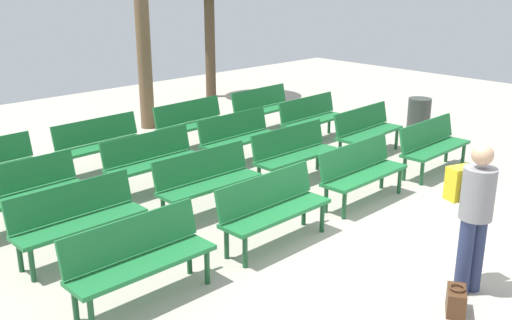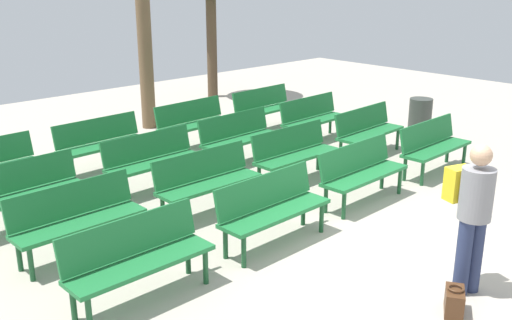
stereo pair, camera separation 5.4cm
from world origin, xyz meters
name	(u,v)px [view 2 (the right image)]	position (x,y,z in m)	size (l,w,h in m)	color
ground_plane	(422,257)	(0.00, 0.00, 0.00)	(24.00, 24.00, 0.00)	#B2A899
bench_r0_c0	(137,255)	(-2.98, 1.54, 0.50)	(1.60, 0.49, 0.87)	#1E7238
bench_r0_c1	(272,206)	(-1.04, 1.54, 0.50)	(1.61, 0.51, 0.87)	#1E7238
bench_r0_c2	(361,169)	(0.91, 1.63, 0.50)	(1.61, 0.51, 0.87)	#1E7238
bench_r0_c3	(433,144)	(2.89, 1.62, 0.50)	(1.61, 0.52, 0.87)	#1E7238
bench_r1_c0	(77,216)	(-2.96, 2.91, 0.50)	(1.60, 0.49, 0.87)	#1E7238
bench_r1_c1	(207,178)	(-0.98, 2.90, 0.50)	(1.61, 0.50, 0.87)	#1E7238
bench_r1_c2	(294,151)	(0.87, 2.95, 0.50)	(1.60, 0.49, 0.87)	#1E7238
bench_r1_c3	(367,129)	(2.90, 2.99, 0.50)	(1.62, 0.56, 0.87)	#1E7238
bench_r2_c0	(24,189)	(-3.04, 4.22, 0.50)	(1.61, 0.53, 0.87)	#1E7238
bench_r2_c1	(152,158)	(-1.01, 4.23, 0.50)	(1.60, 0.50, 0.87)	#1E7238
bench_r2_c2	(239,135)	(0.86, 4.29, 0.50)	(1.62, 0.54, 0.87)	#1E7238
bench_r2_c3	(312,116)	(2.88, 4.32, 0.50)	(1.62, 0.54, 0.87)	#1E7238
bench_r3_c1	(101,141)	(-1.10, 5.63, 0.50)	(1.62, 0.54, 0.87)	#1E7238
bench_r3_c2	(193,121)	(0.91, 5.67, 0.50)	(1.62, 0.55, 0.87)	#1E7238
bench_r3_c3	(265,106)	(2.84, 5.66, 0.50)	(1.62, 0.55, 0.87)	#1E7238
tree_0	(146,61)	(1.08, 7.48, 1.45)	(0.30, 0.30, 2.89)	brown
visitor_with_backpack	(472,210)	(-0.35, -0.72, 0.94)	(0.46, 0.59, 1.65)	navy
handbag	(454,301)	(-0.84, -0.88, 0.13)	(0.37, 0.32, 0.29)	#4C2D19
trash_bin	(420,119)	(4.52, 2.88, 0.43)	(0.46, 0.46, 0.85)	#383D38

